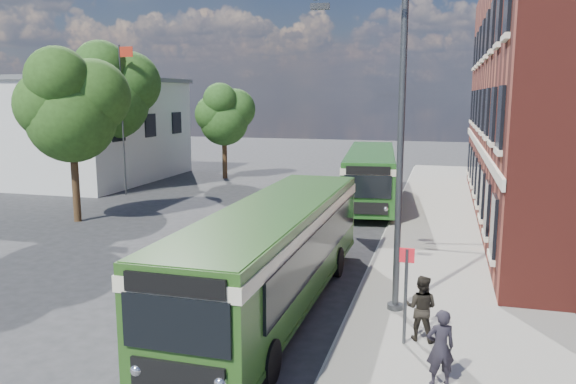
% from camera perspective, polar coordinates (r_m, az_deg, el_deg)
% --- Properties ---
extents(ground, '(120.00, 120.00, 0.00)m').
position_cam_1_polar(ground, '(19.28, -4.42, -8.53)').
color(ground, '#2C2C2F').
rests_on(ground, ground).
extents(pavement, '(6.00, 48.00, 0.15)m').
position_cam_1_polar(pavement, '(25.89, 16.70, -3.98)').
color(pavement, gray).
rests_on(pavement, ground).
extents(kerb_line, '(0.12, 48.00, 0.01)m').
position_cam_1_polar(kerb_line, '(26.01, 9.95, -3.81)').
color(kerb_line, beige).
rests_on(kerb_line, ground).
extents(white_building, '(9.40, 13.40, 7.30)m').
position_cam_1_polar(white_building, '(42.84, -19.14, 6.04)').
color(white_building, silver).
rests_on(white_building, ground).
extents(flagpole, '(0.95, 0.10, 9.00)m').
position_cam_1_polar(flagpole, '(35.57, -16.42, 7.59)').
color(flagpole, '#3A3C40').
rests_on(flagpole, ground).
extents(street_lamp, '(2.96, 2.38, 9.00)m').
position_cam_1_polar(street_lamp, '(15.31, 10.01, 4.92)').
color(street_lamp, '#3A3C40').
rests_on(street_lamp, ground).
extents(bus_stop_sign, '(0.35, 0.08, 2.52)m').
position_cam_1_polar(bus_stop_sign, '(13.77, 11.87, -9.68)').
color(bus_stop_sign, '#3A3C40').
rests_on(bus_stop_sign, ground).
extents(bus_front, '(2.71, 12.35, 3.02)m').
position_cam_1_polar(bus_front, '(16.01, -1.30, -5.49)').
color(bus_front, '#28511A').
rests_on(bus_front, ground).
extents(bus_rear, '(3.85, 12.55, 3.02)m').
position_cam_1_polar(bus_rear, '(31.85, 8.38, 2.06)').
color(bus_rear, '#1F531B').
rests_on(bus_rear, ground).
extents(pedestrian_a, '(0.69, 0.57, 1.63)m').
position_cam_1_polar(pedestrian_a, '(12.28, 15.23, -15.01)').
color(pedestrian_a, '#232028').
rests_on(pedestrian_a, pavement).
extents(pedestrian_b, '(0.89, 0.76, 1.62)m').
position_cam_1_polar(pedestrian_b, '(14.27, 13.38, -11.37)').
color(pedestrian_b, black).
rests_on(pedestrian_b, pavement).
extents(tree_left, '(4.90, 4.66, 8.27)m').
position_cam_1_polar(tree_left, '(28.53, -21.19, 8.24)').
color(tree_left, '#3B2715').
rests_on(tree_left, ground).
extents(tree_mid, '(5.56, 5.28, 9.38)m').
position_cam_1_polar(tree_mid, '(37.41, -17.57, 9.81)').
color(tree_mid, '#3B2715').
rests_on(tree_mid, ground).
extents(tree_right, '(4.12, 3.92, 6.96)m').
position_cam_1_polar(tree_right, '(41.36, -6.49, 7.87)').
color(tree_right, '#3B2715').
rests_on(tree_right, ground).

